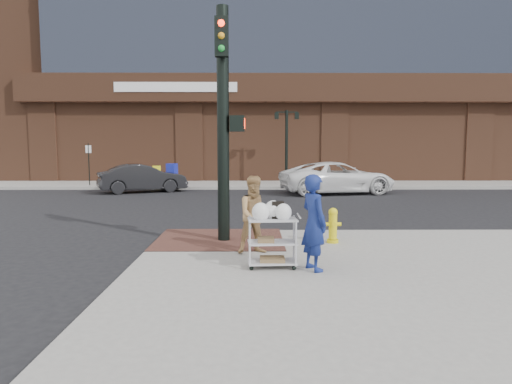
{
  "coord_description": "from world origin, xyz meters",
  "views": [
    {
      "loc": [
        0.13,
        -9.11,
        2.23
      ],
      "look_at": [
        0.21,
        0.49,
        1.25
      ],
      "focal_mm": 32.0,
      "sensor_mm": 36.0,
      "label": 1
    }
  ],
  "objects_px": {
    "traffic_signal_pole": "(224,117)",
    "pedestrian_tan": "(256,215)",
    "sedan_dark": "(143,178)",
    "fire_hydrant": "(333,225)",
    "lamp_post": "(287,139)",
    "utility_cart": "(272,238)",
    "woman_blue": "(314,222)",
    "minivan_white": "(338,178)"
  },
  "relations": [
    {
      "from": "lamp_post",
      "to": "utility_cart",
      "type": "bearing_deg",
      "value": -95.0
    },
    {
      "from": "fire_hydrant",
      "to": "sedan_dark",
      "type": "bearing_deg",
      "value": 119.83
    },
    {
      "from": "lamp_post",
      "to": "pedestrian_tan",
      "type": "bearing_deg",
      "value": -96.28
    },
    {
      "from": "traffic_signal_pole",
      "to": "woman_blue",
      "type": "bearing_deg",
      "value": -55.83
    },
    {
      "from": "lamp_post",
      "to": "pedestrian_tan",
      "type": "height_order",
      "value": "lamp_post"
    },
    {
      "from": "sedan_dark",
      "to": "fire_hydrant",
      "type": "height_order",
      "value": "sedan_dark"
    },
    {
      "from": "lamp_post",
      "to": "woman_blue",
      "type": "relative_size",
      "value": 2.48
    },
    {
      "from": "woman_blue",
      "to": "pedestrian_tan",
      "type": "relative_size",
      "value": 1.07
    },
    {
      "from": "woman_blue",
      "to": "pedestrian_tan",
      "type": "height_order",
      "value": "woman_blue"
    },
    {
      "from": "sedan_dark",
      "to": "fire_hydrant",
      "type": "relative_size",
      "value": 5.44
    },
    {
      "from": "traffic_signal_pole",
      "to": "woman_blue",
      "type": "distance_m",
      "value": 3.46
    },
    {
      "from": "lamp_post",
      "to": "fire_hydrant",
      "type": "relative_size",
      "value": 5.3
    },
    {
      "from": "woman_blue",
      "to": "pedestrian_tan",
      "type": "xyz_separation_m",
      "value": [
        -0.96,
        1.21,
        -0.05
      ]
    },
    {
      "from": "traffic_signal_pole",
      "to": "woman_blue",
      "type": "relative_size",
      "value": 3.11
    },
    {
      "from": "sedan_dark",
      "to": "pedestrian_tan",
      "type": "bearing_deg",
      "value": 177.82
    },
    {
      "from": "pedestrian_tan",
      "to": "utility_cart",
      "type": "xyz_separation_m",
      "value": [
        0.28,
        -1.06,
        -0.23
      ]
    },
    {
      "from": "lamp_post",
      "to": "woman_blue",
      "type": "xyz_separation_m",
      "value": [
        -0.85,
        -17.63,
        -1.66
      ]
    },
    {
      "from": "lamp_post",
      "to": "traffic_signal_pole",
      "type": "height_order",
      "value": "traffic_signal_pole"
    },
    {
      "from": "utility_cart",
      "to": "fire_hydrant",
      "type": "relative_size",
      "value": 1.51
    },
    {
      "from": "pedestrian_tan",
      "to": "traffic_signal_pole",
      "type": "bearing_deg",
      "value": 105.01
    },
    {
      "from": "woman_blue",
      "to": "minivan_white",
      "type": "bearing_deg",
      "value": -36.59
    },
    {
      "from": "traffic_signal_pole",
      "to": "pedestrian_tan",
      "type": "relative_size",
      "value": 3.33
    },
    {
      "from": "sedan_dark",
      "to": "fire_hydrant",
      "type": "bearing_deg",
      "value": -174.44
    },
    {
      "from": "woman_blue",
      "to": "minivan_white",
      "type": "relative_size",
      "value": 0.3
    },
    {
      "from": "pedestrian_tan",
      "to": "minivan_white",
      "type": "height_order",
      "value": "pedestrian_tan"
    },
    {
      "from": "traffic_signal_pole",
      "to": "sedan_dark",
      "type": "bearing_deg",
      "value": 111.32
    },
    {
      "from": "lamp_post",
      "to": "traffic_signal_pole",
      "type": "xyz_separation_m",
      "value": [
        -2.48,
        -15.23,
        0.21
      ]
    },
    {
      "from": "sedan_dark",
      "to": "lamp_post",
      "type": "bearing_deg",
      "value": -89.86
    },
    {
      "from": "fire_hydrant",
      "to": "pedestrian_tan",
      "type": "bearing_deg",
      "value": -150.32
    },
    {
      "from": "lamp_post",
      "to": "woman_blue",
      "type": "distance_m",
      "value": 17.73
    },
    {
      "from": "utility_cart",
      "to": "traffic_signal_pole",
      "type": "bearing_deg",
      "value": 112.79
    },
    {
      "from": "minivan_white",
      "to": "woman_blue",
      "type": "bearing_deg",
      "value": 156.46
    },
    {
      "from": "woman_blue",
      "to": "pedestrian_tan",
      "type": "distance_m",
      "value": 1.55
    },
    {
      "from": "traffic_signal_pole",
      "to": "minivan_white",
      "type": "distance_m",
      "value": 12.36
    },
    {
      "from": "minivan_white",
      "to": "fire_hydrant",
      "type": "distance_m",
      "value": 11.75
    },
    {
      "from": "woman_blue",
      "to": "sedan_dark",
      "type": "distance_m",
      "value": 15.71
    },
    {
      "from": "lamp_post",
      "to": "traffic_signal_pole",
      "type": "distance_m",
      "value": 15.43
    },
    {
      "from": "sedan_dark",
      "to": "minivan_white",
      "type": "bearing_deg",
      "value": -118.54
    },
    {
      "from": "fire_hydrant",
      "to": "woman_blue",
      "type": "bearing_deg",
      "value": -108.01
    },
    {
      "from": "pedestrian_tan",
      "to": "minivan_white",
      "type": "relative_size",
      "value": 0.28
    },
    {
      "from": "utility_cart",
      "to": "fire_hydrant",
      "type": "height_order",
      "value": "utility_cart"
    },
    {
      "from": "woman_blue",
      "to": "traffic_signal_pole",
      "type": "bearing_deg",
      "value": 9.73
    }
  ]
}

